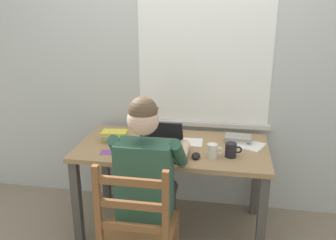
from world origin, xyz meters
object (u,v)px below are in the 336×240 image
object	(u,v)px
seated_person	(148,176)
book_stack_main	(115,136)
landscape_photo_print	(109,152)
coffee_mug_white	(213,151)
book_stack_side	(237,139)
wooden_chair	(138,231)
laptop	(158,146)
computer_mouse	(196,156)
desk	(173,157)
coffee_mug_dark	(231,150)

from	to	relation	value
seated_person	book_stack_main	xyz separation A→B (m)	(-0.37, 0.46, 0.08)
book_stack_main	landscape_photo_print	size ratio (longest dim) A/B	1.56
coffee_mug_white	book_stack_side	bearing A→B (deg)	62.17
wooden_chair	laptop	distance (m)	0.66
computer_mouse	coffee_mug_white	xyz separation A→B (m)	(0.11, 0.03, 0.03)
coffee_mug_white	book_stack_side	distance (m)	0.38
coffee_mug_white	book_stack_main	world-z (taller)	coffee_mug_white
desk	computer_mouse	size ratio (longest dim) A/B	14.28
laptop	computer_mouse	size ratio (longest dim) A/B	3.33
seated_person	laptop	bearing A→B (deg)	88.54
laptop	coffee_mug_dark	size ratio (longest dim) A/B	2.82
laptop	book_stack_main	size ratio (longest dim) A/B	1.64
desk	computer_mouse	bearing A→B (deg)	-44.67
wooden_chair	book_stack_side	xyz separation A→B (m)	(0.57, 0.89, 0.29)
computer_mouse	coffee_mug_white	distance (m)	0.12
desk	wooden_chair	bearing A→B (deg)	-97.07
landscape_photo_print	computer_mouse	bearing A→B (deg)	-4.95
desk	wooden_chair	world-z (taller)	wooden_chair
coffee_mug_dark	book_stack_side	bearing A→B (deg)	80.74
wooden_chair	laptop	bearing A→B (deg)	89.25
seated_person	wooden_chair	distance (m)	0.36
coffee_mug_white	book_stack_main	distance (m)	0.79
seated_person	landscape_photo_print	xyz separation A→B (m)	(-0.34, 0.24, 0.04)
seated_person	coffee_mug_dark	bearing A→B (deg)	30.52
wooden_chair	landscape_photo_print	bearing A→B (deg)	123.61
wooden_chair	landscape_photo_print	world-z (taller)	wooden_chair
wooden_chair	book_stack_side	size ratio (longest dim) A/B	4.46
wooden_chair	computer_mouse	world-z (taller)	wooden_chair
seated_person	computer_mouse	size ratio (longest dim) A/B	12.34
computer_mouse	coffee_mug_dark	xyz separation A→B (m)	(0.24, 0.06, 0.03)
laptop	book_stack_main	bearing A→B (deg)	157.05
landscape_photo_print	wooden_chair	bearing A→B (deg)	-62.45
computer_mouse	landscape_photo_print	world-z (taller)	computer_mouse
coffee_mug_white	desk	bearing A→B (deg)	151.75
wooden_chair	coffee_mug_white	bearing A→B (deg)	54.40
seated_person	book_stack_main	bearing A→B (deg)	129.07
computer_mouse	book_stack_side	xyz separation A→B (m)	(0.29, 0.36, 0.01)
seated_person	coffee_mug_dark	world-z (taller)	seated_person
desk	coffee_mug_dark	world-z (taller)	coffee_mug_dark
seated_person	book_stack_main	distance (m)	0.60
desk	book_stack_side	bearing A→B (deg)	19.19
seated_person	wooden_chair	bearing A→B (deg)	-90.00
book_stack_main	landscape_photo_print	distance (m)	0.23
book_stack_main	computer_mouse	bearing A→B (deg)	-17.84
wooden_chair	coffee_mug_dark	distance (m)	0.85
wooden_chair	computer_mouse	bearing A→B (deg)	61.58
coffee_mug_white	landscape_photo_print	bearing A→B (deg)	-176.89
desk	book_stack_side	world-z (taller)	book_stack_side
book_stack_main	landscape_photo_print	xyz separation A→B (m)	(0.03, -0.22, -0.04)
coffee_mug_dark	book_stack_side	distance (m)	0.31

